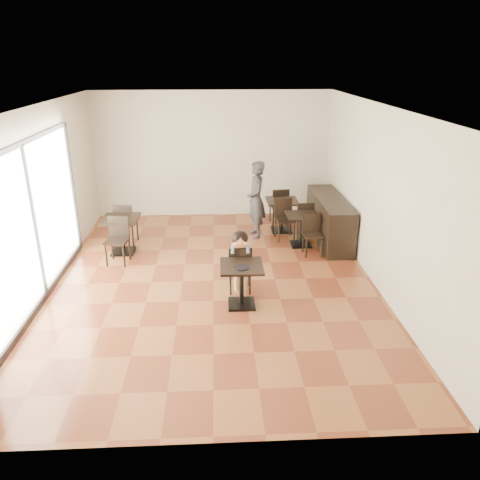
{
  "coord_description": "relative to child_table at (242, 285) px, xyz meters",
  "views": [
    {
      "loc": [
        0.09,
        -7.97,
        3.98
      ],
      "look_at": [
        0.48,
        -0.45,
        1.0
      ],
      "focal_mm": 35.0,
      "sensor_mm": 36.0,
      "label": 1
    }
  ],
  "objects": [
    {
      "name": "chair_left_a",
      "position": [
        -2.43,
        2.99,
        0.1
      ],
      "size": [
        0.48,
        0.48,
        0.95
      ],
      "primitive_type": null,
      "rotation": [
        0.0,
        0.0,
        3.01
      ],
      "color": "black",
      "rests_on": "floor"
    },
    {
      "name": "floor",
      "position": [
        -0.48,
        0.95,
        -0.37
      ],
      "size": [
        6.0,
        8.0,
        0.01
      ],
      "primitive_type": "cube",
      "color": "brown",
      "rests_on": "ground"
    },
    {
      "name": "child_chair",
      "position": [
        0.0,
        0.55,
        0.08
      ],
      "size": [
        0.41,
        0.41,
        0.9
      ],
      "primitive_type": null,
      "rotation": [
        0.0,
        0.0,
        3.14
      ],
      "color": "black",
      "rests_on": "floor"
    },
    {
      "name": "adult_patron",
      "position": [
        0.52,
        3.29,
        0.51
      ],
      "size": [
        0.49,
        0.69,
        1.78
      ],
      "primitive_type": "imported",
      "rotation": [
        0.0,
        0.0,
        -1.46
      ],
      "color": "#333338",
      "rests_on": "floor"
    },
    {
      "name": "pizza_slice",
      "position": [
        0.0,
        0.36,
        0.61
      ],
      "size": [
        0.26,
        0.2,
        0.06
      ],
      "primitive_type": null,
      "color": "tan",
      "rests_on": "child"
    },
    {
      "name": "cafe_table_mid",
      "position": [
        1.48,
        2.65,
        -0.01
      ],
      "size": [
        0.71,
        0.71,
        0.72
      ],
      "primitive_type": null,
      "rotation": [
        0.0,
        0.0,
        0.05
      ],
      "color": "black",
      "rests_on": "floor"
    },
    {
      "name": "chair_mid_a",
      "position": [
        1.62,
        3.2,
        0.06
      ],
      "size": [
        0.41,
        0.41,
        0.87
      ],
      "primitive_type": null,
      "rotation": [
        0.0,
        0.0,
        3.19
      ],
      "color": "black",
      "rests_on": "floor"
    },
    {
      "name": "plate",
      "position": [
        0.0,
        -0.1,
        0.38
      ],
      "size": [
        0.25,
        0.25,
        0.02
      ],
      "primitive_type": "cylinder",
      "color": "black",
      "rests_on": "child_table"
    },
    {
      "name": "chair_back_b",
      "position": [
        1.17,
        3.04,
        0.09
      ],
      "size": [
        0.46,
        0.46,
        0.93
      ],
      "primitive_type": null,
      "rotation": [
        0.0,
        0.0,
        0.11
      ],
      "color": "black",
      "rests_on": "floor"
    },
    {
      "name": "child_table",
      "position": [
        0.0,
        0.0,
        0.0
      ],
      "size": [
        0.71,
        0.71,
        0.75
      ],
      "primitive_type": null,
      "color": "black",
      "rests_on": "floor"
    },
    {
      "name": "storefront_window",
      "position": [
        -3.45,
        0.45,
        1.03
      ],
      "size": [
        0.04,
        4.5,
        2.6
      ],
      "primitive_type": "cube",
      "color": "white",
      "rests_on": "floor"
    },
    {
      "name": "wall_front",
      "position": [
        -0.48,
        -3.05,
        1.23
      ],
      "size": [
        6.0,
        0.01,
        3.2
      ],
      "primitive_type": "cube",
      "color": "beige",
      "rests_on": "floor"
    },
    {
      "name": "cafe_table_back",
      "position": [
        1.17,
        3.59,
        0.01
      ],
      "size": [
        0.81,
        0.81,
        0.78
      ],
      "primitive_type": null,
      "rotation": [
        0.0,
        0.0,
        0.11
      ],
      "color": "black",
      "rests_on": "floor"
    },
    {
      "name": "wall_right",
      "position": [
        2.52,
        0.95,
        1.23
      ],
      "size": [
        0.01,
        8.0,
        3.2
      ],
      "primitive_type": "cube",
      "color": "beige",
      "rests_on": "floor"
    },
    {
      "name": "chair_left_b",
      "position": [
        -2.43,
        1.89,
        0.1
      ],
      "size": [
        0.48,
        0.48,
        0.95
      ],
      "primitive_type": null,
      "rotation": [
        0.0,
        0.0,
        -0.14
      ],
      "color": "black",
      "rests_on": "floor"
    },
    {
      "name": "chair_back_a",
      "position": [
        1.17,
        4.14,
        0.09
      ],
      "size": [
        0.46,
        0.46,
        0.93
      ],
      "primitive_type": null,
      "rotation": [
        0.0,
        0.0,
        3.25
      ],
      "color": "black",
      "rests_on": "floor"
    },
    {
      "name": "child",
      "position": [
        0.0,
        0.55,
        0.19
      ],
      "size": [
        0.41,
        0.57,
        1.13
      ],
      "primitive_type": null,
      "color": "slate",
      "rests_on": "child_chair"
    },
    {
      "name": "wall_left",
      "position": [
        -3.48,
        0.95,
        1.23
      ],
      "size": [
        0.01,
        8.0,
        3.2
      ],
      "primitive_type": "cube",
      "color": "beige",
      "rests_on": "floor"
    },
    {
      "name": "ceiling",
      "position": [
        -0.48,
        0.95,
        2.83
      ],
      "size": [
        6.0,
        8.0,
        0.01
      ],
      "primitive_type": "cube",
      "color": "white",
      "rests_on": "floor"
    },
    {
      "name": "cafe_table_left",
      "position": [
        -2.43,
        2.44,
        0.02
      ],
      "size": [
        0.84,
        0.84,
        0.79
      ],
      "primitive_type": null,
      "rotation": [
        0.0,
        0.0,
        -0.14
      ],
      "color": "black",
      "rests_on": "floor"
    },
    {
      "name": "wall_back",
      "position": [
        -0.48,
        4.95,
        1.23
      ],
      "size": [
        6.0,
        0.01,
        3.2
      ],
      "primitive_type": "cube",
      "color": "beige",
      "rests_on": "floor"
    },
    {
      "name": "service_counter",
      "position": [
        2.17,
        2.95,
        0.13
      ],
      "size": [
        0.6,
        2.4,
        1.0
      ],
      "primitive_type": "cube",
      "color": "black",
      "rests_on": "floor"
    },
    {
      "name": "chair_mid_b",
      "position": [
        1.62,
        2.1,
        0.06
      ],
      "size": [
        0.41,
        0.41,
        0.87
      ],
      "primitive_type": null,
      "rotation": [
        0.0,
        0.0,
        0.05
      ],
      "color": "black",
      "rests_on": "floor"
    }
  ]
}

